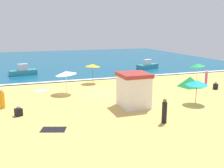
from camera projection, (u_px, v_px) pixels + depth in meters
name	position (u px, v px, depth m)	size (l,w,h in m)	color
ground_plane	(103.00, 92.00, 26.22)	(60.00, 60.00, 0.00)	#EDBC60
ocean_water	(63.00, 60.00, 52.08)	(60.00, 44.00, 0.10)	#0F567A
wave_breaker_foam	(88.00, 79.00, 32.02)	(57.00, 0.70, 0.01)	white
lifeguard_cabana	(134.00, 90.00, 20.92)	(2.41, 2.55, 2.85)	white
beach_umbrella_0	(197.00, 65.00, 30.78)	(2.37, 2.36, 2.31)	silver
beach_umbrella_1	(93.00, 65.00, 29.92)	(2.26, 2.25, 2.32)	#4C3823
beach_umbrella_2	(66.00, 73.00, 25.07)	(2.41, 2.39, 2.37)	silver
beach_umbrella_5	(131.00, 75.00, 26.45)	(2.64, 2.62, 1.95)	silver
beach_umbrella_6	(197.00, 83.00, 21.69)	(2.59, 2.59, 2.10)	#4C3823
beach_tent	(190.00, 82.00, 27.96)	(2.61, 2.55, 1.22)	green
beachgoer_0	(206.00, 78.00, 28.54)	(0.29, 0.29, 1.81)	#D84CA5
beachgoer_1	(216.00, 86.00, 27.18)	(0.45, 0.45, 0.80)	black
beachgoer_2	(2.00, 100.00, 20.62)	(0.40, 0.40, 1.57)	orange
beachgoer_3	(164.00, 112.00, 17.38)	(0.49, 0.49, 1.72)	black
beachgoer_4	(18.00, 112.00, 18.91)	(0.63, 0.63, 0.78)	black
beach_towel_0	(41.00, 90.00, 26.75)	(1.75, 1.68, 0.01)	white
beach_towel_2	(53.00, 130.00, 16.37)	(1.81, 1.43, 0.01)	black
small_boat_0	(148.00, 65.00, 40.63)	(3.97, 2.52, 1.44)	teal
small_boat_1	(23.00, 71.00, 34.97)	(3.80, 1.99, 1.53)	teal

